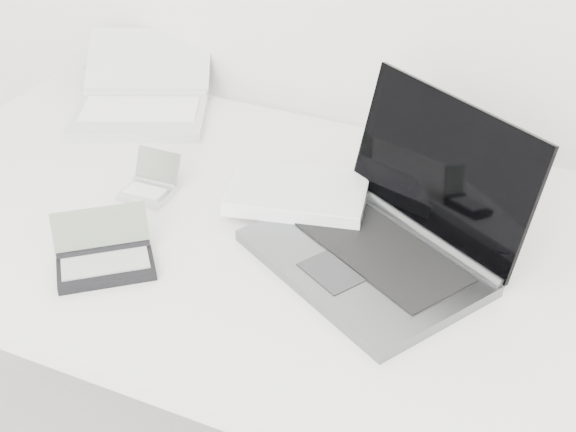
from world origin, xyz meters
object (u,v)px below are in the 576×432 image
at_px(netbook_open_white, 142,100).
at_px(desk, 314,260).
at_px(palmtop_charcoal, 105,258).
at_px(laptop_large, 362,223).

bearing_deg(netbook_open_white, desk, -52.24).
height_order(netbook_open_white, palmtop_charcoal, netbook_open_white).
height_order(laptop_large, netbook_open_white, laptop_large).
distance_m(desk, laptop_large, 0.11).
distance_m(desk, palmtop_charcoal, 0.34).
relative_size(netbook_open_white, palmtop_charcoal, 2.23).
distance_m(desk, netbook_open_white, 0.59).
bearing_deg(desk, laptop_large, 14.87).
relative_size(desk, laptop_large, 2.97).
xyz_separation_m(desk, netbook_open_white, (-0.51, 0.28, 0.07)).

